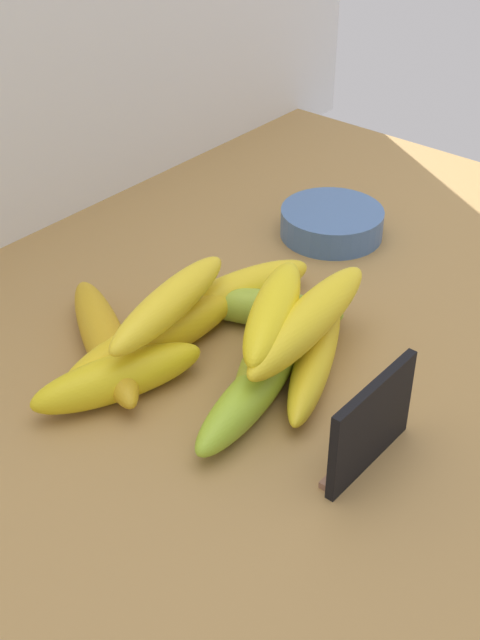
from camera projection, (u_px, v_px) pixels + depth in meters
counter_top at (271, 379)px, 81.08cm from camera, size 110.00×76.00×3.00cm
chalkboard_sign at (370, 427)px, 67.61cm from camera, size 11.00×1.80×8.40cm
fruit_bowl at (332, 223)px, 100.12cm from camera, size 12.15×12.15×3.34cm
banana_0 at (249, 397)px, 73.65cm from camera, size 17.06×6.71×3.80cm
banana_1 at (119, 377)px, 75.51cm from camera, size 16.80×9.68×4.24cm
banana_2 at (238, 292)px, 87.00cm from camera, size 18.47×8.64×4.20cm
banana_3 at (316, 355)px, 78.90cm from camera, size 20.01×12.06×3.46cm
banana_4 at (105, 340)px, 80.38cm from camera, size 13.79×20.09×3.98cm
banana_5 at (156, 338)px, 80.23cm from camera, size 20.69×6.79×4.39cm
banana_6 at (270, 356)px, 77.97cm from camera, size 16.33×9.62×4.32cm
banana_7 at (265, 308)px, 84.95cm from camera, size 11.12×15.53×3.78cm
banana_8 at (271, 314)px, 76.33cm from camera, size 16.71×10.79×3.94cm
banana_9 at (309, 320)px, 77.03cm from camera, size 20.76×6.59×4.01cm
banana_10 at (169, 303)px, 78.01cm from camera, size 18.30×6.75×3.57cm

